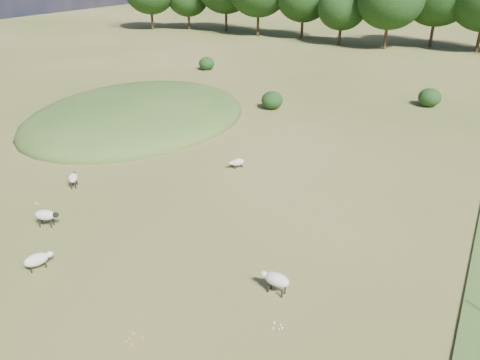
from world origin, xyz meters
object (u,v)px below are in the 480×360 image
at_px(sheep_0, 237,162).
at_px(sheep_1, 73,178).
at_px(sheep_3, 46,215).
at_px(sheep_4, 37,259).
at_px(sheep_2, 276,279).

relative_size(sheep_0, sheep_1, 0.96).
relative_size(sheep_3, sheep_4, 0.98).
bearing_deg(sheep_3, sheep_4, -69.15).
relative_size(sheep_1, sheep_3, 0.86).
bearing_deg(sheep_0, sheep_2, 69.60).
xyz_separation_m(sheep_0, sheep_1, (-6.80, -6.80, 0.19)).
bearing_deg(sheep_0, sheep_3, 9.15).
bearing_deg(sheep_4, sheep_1, 58.80).
height_order(sheep_2, sheep_3, sheep_2).
height_order(sheep_0, sheep_3, sheep_3).
bearing_deg(sheep_2, sheep_4, 23.08).
bearing_deg(sheep_1, sheep_2, -141.39).
distance_m(sheep_1, sheep_4, 7.77).
relative_size(sheep_0, sheep_3, 0.82).
bearing_deg(sheep_0, sheep_4, 23.42).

